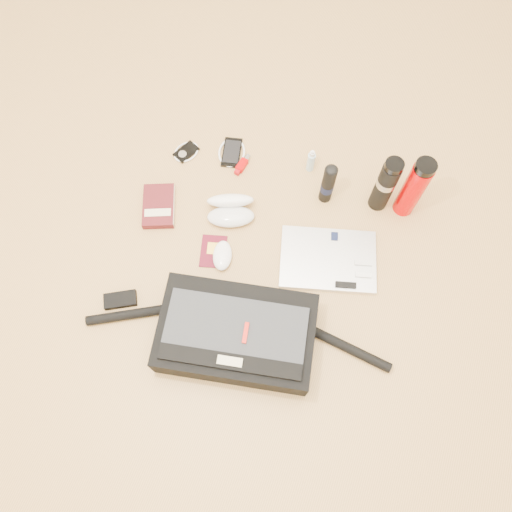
% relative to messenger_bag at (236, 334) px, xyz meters
% --- Properties ---
extents(ground, '(4.00, 4.00, 0.00)m').
position_rel_messenger_bag_xyz_m(ground, '(-0.02, 0.21, -0.06)').
color(ground, tan).
rests_on(ground, ground).
extents(messenger_bag, '(0.99, 0.39, 0.14)m').
position_rel_messenger_bag_xyz_m(messenger_bag, '(0.00, 0.00, 0.00)').
color(messenger_bag, black).
rests_on(messenger_bag, ground).
extents(laptop, '(0.38, 0.31, 0.03)m').
position_rel_messenger_bag_xyz_m(laptop, '(0.20, 0.37, -0.05)').
color(laptop, silver).
rests_on(laptop, ground).
extents(book, '(0.17, 0.20, 0.03)m').
position_rel_messenger_bag_xyz_m(book, '(-0.44, 0.35, -0.05)').
color(book, '#491115').
rests_on(book, ground).
extents(passport, '(0.12, 0.14, 0.01)m').
position_rel_messenger_bag_xyz_m(passport, '(-0.19, 0.26, -0.06)').
color(passport, '#510918').
rests_on(passport, ground).
extents(mouse, '(0.10, 0.13, 0.04)m').
position_rel_messenger_bag_xyz_m(mouse, '(-0.15, 0.25, -0.04)').
color(mouse, white).
rests_on(mouse, ground).
extents(sunglasses_case, '(0.21, 0.19, 0.10)m').
position_rel_messenger_bag_xyz_m(sunglasses_case, '(-0.18, 0.42, -0.03)').
color(sunglasses_case, silver).
rests_on(sunglasses_case, ground).
extents(ipod, '(0.11, 0.11, 0.01)m').
position_rel_messenger_bag_xyz_m(ipod, '(-0.44, 0.61, -0.06)').
color(ipod, black).
rests_on(ipod, ground).
extents(phone, '(0.12, 0.14, 0.01)m').
position_rel_messenger_bag_xyz_m(phone, '(-0.28, 0.66, -0.06)').
color(phone, black).
rests_on(phone, ground).
extents(inhaler, '(0.04, 0.10, 0.02)m').
position_rel_messenger_bag_xyz_m(inhaler, '(-0.22, 0.62, -0.05)').
color(inhaler, '#B50001').
rests_on(inhaler, ground).
extents(spray_bottle, '(0.04, 0.04, 0.11)m').
position_rel_messenger_bag_xyz_m(spray_bottle, '(0.02, 0.70, -0.01)').
color(spray_bottle, '#A6CBD9').
rests_on(spray_bottle, ground).
extents(aerosol_can, '(0.05, 0.05, 0.20)m').
position_rel_messenger_bag_xyz_m(aerosol_can, '(0.11, 0.60, 0.04)').
color(aerosol_can, black).
rests_on(aerosol_can, ground).
extents(thermos_black, '(0.08, 0.08, 0.26)m').
position_rel_messenger_bag_xyz_m(thermos_black, '(0.30, 0.65, 0.07)').
color(thermos_black, black).
rests_on(thermos_black, ground).
extents(thermos_red, '(0.10, 0.10, 0.28)m').
position_rel_messenger_bag_xyz_m(thermos_red, '(0.39, 0.66, 0.08)').
color(thermos_red, '#C80001').
rests_on(thermos_red, ground).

